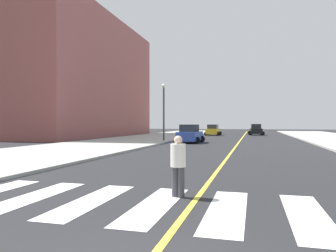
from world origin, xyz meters
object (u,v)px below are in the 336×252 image
Objects in this scene: car_blue_second at (190,134)px; pedestrian_crossing at (178,163)px; car_black_third at (256,130)px; car_yellow_nearest at (213,130)px; street_lamp at (164,106)px.

car_blue_second reaches higher than pedestrian_crossing.
car_blue_second is 1.00× the size of car_black_third.
pedestrian_crossing is at bearing -77.98° from car_blue_second.
car_blue_second is 25.69m from car_black_third.
car_yellow_nearest is 0.66× the size of street_lamp.
car_black_third reaches higher than pedestrian_crossing.
street_lamp is at bearing 63.69° from car_black_third.
car_yellow_nearest is 46.04m from pedestrian_crossing.
car_blue_second reaches higher than car_black_third.
car_black_third reaches higher than car_yellow_nearest.
car_blue_second is 0.69× the size of street_lamp.
pedestrian_crossing is 27.16m from street_lamp.
pedestrian_crossing is 0.27× the size of street_lamp.
car_yellow_nearest is 2.44× the size of pedestrian_crossing.
car_blue_second is at bearing -71.19° from pedestrian_crossing.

